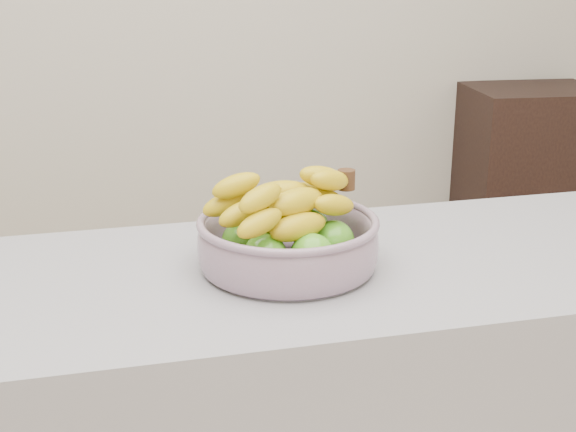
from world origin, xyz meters
TOP-DOWN VIEW (x-y plane):
  - cabinet at (1.48, 1.78)m, footprint 0.55×0.46m
  - fruit_bowl at (0.09, 0.26)m, footprint 0.33×0.33m

SIDE VIEW (x-z plane):
  - cabinet at x=1.48m, z-range 0.00..0.93m
  - fruit_bowl at x=0.09m, z-range 0.87..1.04m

